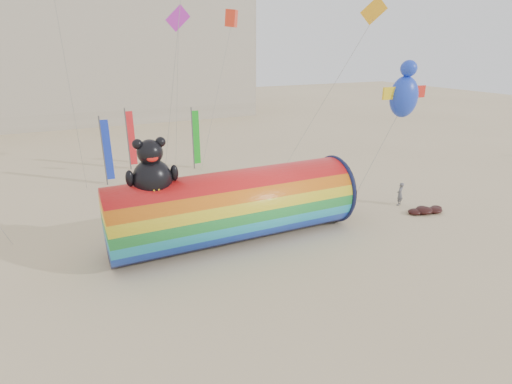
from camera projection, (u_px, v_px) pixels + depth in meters
name	position (u px, v px, depth m)	size (l,w,h in m)	color
ground	(260.00, 245.00, 21.08)	(160.00, 160.00, 0.00)	#CCB58C
hotel_building	(23.00, 43.00, 51.75)	(60.40, 15.40, 20.60)	#B7AD99
windsock_assembly	(234.00, 204.00, 21.11)	(13.12, 3.99, 6.05)	red
kite_handler	(400.00, 194.00, 26.13)	(0.56, 0.37, 1.55)	#5B5B62
fabric_bundle	(426.00, 210.00, 25.11)	(2.62, 1.35, 0.41)	#3D0F0B
festival_banners	(146.00, 142.00, 32.10)	(7.89, 3.51, 5.20)	#59595E
flying_kites	(254.00, 3.00, 20.74)	(23.64, 12.38, 9.54)	#D7480B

